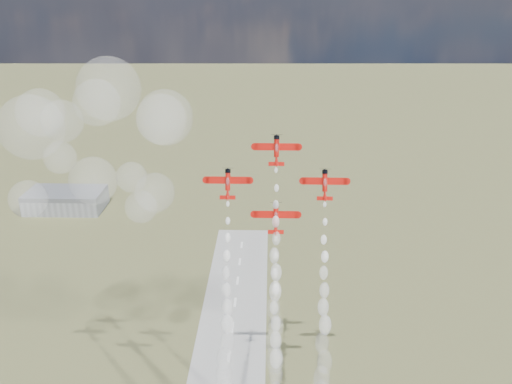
{
  "coord_description": "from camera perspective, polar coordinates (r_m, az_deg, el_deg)",
  "views": [
    {
      "loc": [
        15.98,
        -150.47,
        142.95
      ],
      "look_at": [
        11.88,
        0.09,
        84.02
      ],
      "focal_mm": 38.0,
      "sensor_mm": 36.0,
      "label": 1
    }
  ],
  "objects": [
    {
      "name": "smoke_trail_right",
      "position": [
        167.58,
        7.04,
        -16.6
      ],
      "size": [
        5.68,
        24.1,
        55.04
      ],
      "color": "white",
      "rests_on": "plane_right"
    },
    {
      "name": "smoke_trail_lead",
      "position": [
        164.34,
        1.99,
        -13.23
      ],
      "size": [
        5.42,
        24.01,
        55.17
      ],
      "color": "white",
      "rests_on": "plane_lead"
    },
    {
      "name": "plane_lead",
      "position": [
        161.25,
        2.17,
        4.47
      ],
      "size": [
        13.07,
        6.04,
        8.88
      ],
      "rotation": [
        1.18,
        0.0,
        0.0
      ],
      "color": "#BB1009",
      "rests_on": "ground"
    },
    {
      "name": "plane_left",
      "position": [
        161.09,
        -2.99,
        0.93
      ],
      "size": [
        13.07,
        6.04,
        8.88
      ],
      "rotation": [
        1.18,
        0.0,
        0.0
      ],
      "color": "#BB1009",
      "rests_on": "ground"
    },
    {
      "name": "plane_slot",
      "position": [
        160.62,
        2.1,
        -2.71
      ],
      "size": [
        13.07,
        6.04,
        8.88
      ],
      "rotation": [
        1.18,
        0.0,
        0.0
      ],
      "color": "#BB1009",
      "rests_on": "ground"
    },
    {
      "name": "plane_right",
      "position": [
        161.43,
        7.26,
        0.83
      ],
      "size": [
        13.07,
        6.04,
        8.88
      ],
      "rotation": [
        1.18,
        0.0,
        0.0
      ],
      "color": "#BB1009",
      "rests_on": "ground"
    },
    {
      "name": "hangar",
      "position": [
        382.52,
        -19.38,
        -0.8
      ],
      "size": [
        50.0,
        28.0,
        13.0
      ],
      "color": "gray",
      "rests_on": "ground"
    },
    {
      "name": "smoke_trail_left",
      "position": [
        167.29,
        -3.19,
        -16.49
      ],
      "size": [
        5.61,
        23.6,
        55.33
      ],
      "color": "white",
      "rests_on": "plane_left"
    },
    {
      "name": "drifted_smoke_cloud",
      "position": [
        191.06,
        -16.44,
        6.17
      ],
      "size": [
        65.63,
        37.15,
        58.7
      ],
      "color": "white",
      "rests_on": "ground"
    }
  ]
}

